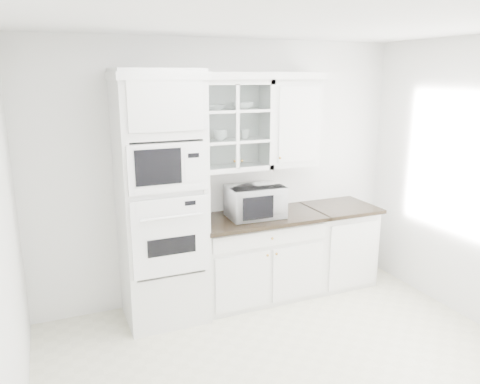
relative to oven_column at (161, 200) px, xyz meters
name	(u,v)px	position (x,y,z in m)	size (l,w,h in m)	color
ground	(303,379)	(0.75, -1.42, -1.19)	(4.00, 3.50, 0.01)	beige
room_shell	(283,149)	(0.75, -0.99, 0.58)	(4.00, 3.50, 2.70)	white
oven_column	(161,200)	(0.00, 0.00, 0.00)	(0.76, 0.68, 2.40)	silver
base_cabinet_run	(258,256)	(1.03, 0.03, -0.74)	(1.32, 0.67, 0.92)	silver
extra_base_cabinet	(337,243)	(2.03, 0.03, -0.74)	(0.72, 0.67, 0.92)	silver
upper_cabinet_glass	(231,126)	(0.78, 0.17, 0.65)	(0.80, 0.33, 0.90)	silver
upper_cabinet_solid	(291,123)	(1.46, 0.17, 0.65)	(0.55, 0.33, 0.90)	silver
crown_molding	(222,76)	(0.68, 0.14, 1.14)	(2.14, 0.38, 0.07)	white
countertop_microwave	(255,201)	(0.98, 0.02, -0.12)	(0.56, 0.47, 0.33)	white
bowl_a	(213,107)	(0.59, 0.17, 0.84)	(0.22, 0.22, 0.05)	white
bowl_b	(242,105)	(0.91, 0.18, 0.84)	(0.22, 0.22, 0.07)	white
cup_a	(220,135)	(0.66, 0.16, 0.56)	(0.14, 0.14, 0.11)	white
cup_b	(245,134)	(0.93, 0.18, 0.56)	(0.10, 0.10, 0.09)	white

